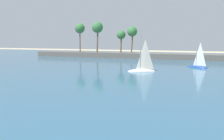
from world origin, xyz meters
TOP-DOWN VIEW (x-y plane):
  - sea at (0.00, 60.18)m, footprint 220.00×107.40m
  - palm_headland at (-2.36, 73.95)m, footprint 101.16×6.28m
  - sailboat_near_shore at (7.06, 52.10)m, footprint 5.06×3.89m
  - sailboat_toward_headland at (-3.55, 41.76)m, footprint 5.82×3.31m

SIDE VIEW (x-z plane):
  - sea at x=0.00m, z-range 0.00..0.06m
  - sailboat_near_shore at x=7.06m, z-range -2.92..4.35m
  - sailboat_toward_headland at x=-3.55m, z-range -3.25..4.83m
  - palm_headland at x=-2.36m, z-range -3.72..8.92m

